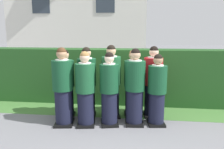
% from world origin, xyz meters
% --- Properties ---
extents(ground_plane, '(60.00, 60.00, 0.00)m').
position_xyz_m(ground_plane, '(0.00, 0.00, 0.00)').
color(ground_plane, slate).
extents(student_front_row_0, '(0.45, 0.55, 1.66)m').
position_xyz_m(student_front_row_0, '(-1.00, -0.12, 0.79)').
color(student_front_row_0, black).
rests_on(student_front_row_0, ground).
extents(student_front_row_1, '(0.44, 0.51, 1.58)m').
position_xyz_m(student_front_row_1, '(-0.52, -0.10, 0.75)').
color(student_front_row_1, black).
rests_on(student_front_row_1, ground).
extents(student_front_row_2, '(0.45, 0.53, 1.56)m').
position_xyz_m(student_front_row_2, '(-0.03, -0.01, 0.74)').
color(student_front_row_2, black).
rests_on(student_front_row_2, ground).
extents(student_front_row_3, '(0.43, 0.53, 1.64)m').
position_xyz_m(student_front_row_3, '(0.51, 0.09, 0.78)').
color(student_front_row_3, black).
rests_on(student_front_row_3, ground).
extents(student_front_row_4, '(0.41, 0.51, 1.52)m').
position_xyz_m(student_front_row_4, '(0.97, 0.12, 0.72)').
color(student_front_row_4, black).
rests_on(student_front_row_4, ground).
extents(student_rear_row_0, '(0.43, 0.50, 1.59)m').
position_xyz_m(student_rear_row_0, '(-1.09, 0.33, 0.76)').
color(student_rear_row_0, black).
rests_on(student_rear_row_0, ground).
extents(student_rear_row_1, '(0.43, 0.51, 1.64)m').
position_xyz_m(student_rear_row_1, '(-0.60, 0.40, 0.78)').
color(student_rear_row_1, black).
rests_on(student_rear_row_1, ground).
extents(student_rear_row_2, '(0.48, 0.55, 1.68)m').
position_xyz_m(student_rear_row_2, '(-0.05, 0.49, 0.80)').
color(student_rear_row_2, black).
rests_on(student_rear_row_2, ground).
extents(student_rear_row_3, '(0.42, 0.52, 1.57)m').
position_xyz_m(student_rear_row_3, '(0.45, 0.56, 0.75)').
color(student_rear_row_3, black).
rests_on(student_rear_row_3, ground).
extents(student_in_red_blazer, '(0.43, 0.51, 1.65)m').
position_xyz_m(student_in_red_blazer, '(0.91, 0.61, 0.79)').
color(student_in_red_blazer, black).
rests_on(student_in_red_blazer, ground).
extents(hedge, '(8.06, 0.70, 1.50)m').
position_xyz_m(hedge, '(0.00, 1.60, 0.75)').
color(hedge, '#214C1E').
rests_on(hedge, ground).
extents(lawn_strip, '(8.06, 0.90, 0.01)m').
position_xyz_m(lawn_strip, '(0.00, 0.80, 0.00)').
color(lawn_strip, '#477A38').
rests_on(lawn_strip, ground).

